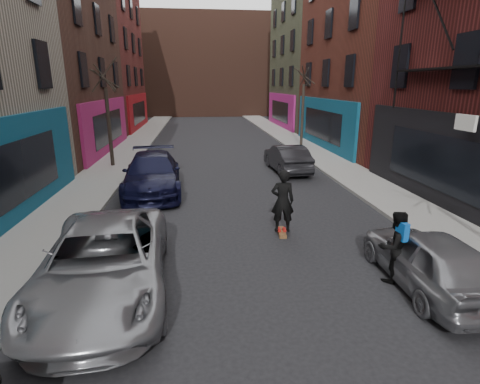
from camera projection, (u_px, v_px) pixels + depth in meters
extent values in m
cube|color=gray|center=(142.00, 137.00, 32.30)|extent=(2.50, 84.00, 0.13)
cube|color=gray|center=(284.00, 135.00, 33.64)|extent=(2.50, 84.00, 0.13)
cube|color=#47281E|center=(205.00, 67.00, 55.86)|extent=(40.00, 10.00, 14.00)
imported|color=gray|center=(105.00, 261.00, 8.10)|extent=(3.01, 5.83, 1.57)
imported|color=black|center=(152.00, 174.00, 15.86)|extent=(2.70, 5.81, 1.64)
imported|color=gray|center=(429.00, 259.00, 8.40)|extent=(1.73, 4.10, 1.38)
imported|color=black|center=(287.00, 158.00, 19.72)|extent=(1.76, 4.42, 1.43)
cube|color=brown|center=(282.00, 232.00, 11.60)|extent=(0.29, 0.82, 0.10)
imported|color=black|center=(283.00, 201.00, 11.32)|extent=(0.75, 0.53, 1.94)
imported|color=black|center=(395.00, 247.00, 8.62)|extent=(0.92, 0.77, 1.72)
cube|color=#0C52B5|center=(402.00, 231.00, 8.33)|extent=(0.18, 0.32, 0.42)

